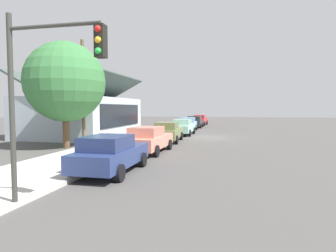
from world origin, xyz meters
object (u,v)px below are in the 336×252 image
Objects in this scene: car_navy at (111,154)px; car_coral at (149,139)px; car_seafoam at (183,127)px; utility_pole_wooden at (83,91)px; fire_hydrant_red at (116,147)px; car_cherry at (200,120)px; car_skyblue at (188,124)px; car_olive at (168,132)px; car_charcoal at (195,122)px; traffic_light_main at (46,78)px; shade_tree at (65,82)px.

car_coral is at bearing -0.07° from car_navy.
car_seafoam is (11.64, -0.14, -0.00)m from car_coral.
utility_pole_wooden is 6.46m from fire_hydrant_red.
utility_pole_wooden is at bearing 170.37° from car_cherry.
fire_hydrant_red is (-30.29, 1.44, -0.32)m from car_cherry.
car_skyblue is 0.64× the size of utility_pole_wooden.
car_olive and car_cherry have the same top height.
car_olive is 16.94m from car_charcoal.
car_skyblue reaches higher than fire_hydrant_red.
car_cherry is at bearing 0.33° from traffic_light_main.
utility_pole_wooden is at bearing 150.16° from car_seafoam.
car_olive is at bearing 0.47° from car_navy.
traffic_light_main is 13.43m from utility_pole_wooden.
traffic_light_main reaches higher than car_coral.
car_cherry is (28.67, 0.01, 0.00)m from car_coral.
traffic_light_main is 9.09m from fire_hydrant_red.
car_skyblue is at bearing -19.72° from utility_pole_wooden.
shade_tree is (0.71, 5.97, 3.61)m from car_coral.
car_navy is 6.40× the size of fire_hydrant_red.
car_navy and car_seafoam have the same top height.
car_coral is at bearing -41.63° from fire_hydrant_red.
traffic_light_main is 7.32× the size of fire_hydrant_red.
shade_tree reaches higher than car_cherry.
shade_tree reaches higher than car_skyblue.
car_charcoal is at bearing -178.64° from car_cherry.
car_olive is 8.51m from shade_tree.
car_skyblue is 0.68× the size of shade_tree.
traffic_light_main is at bearing -168.86° from fire_hydrant_red.
car_cherry is 38.81m from traffic_light_main.
car_skyblue is at bearing 179.31° from car_charcoal.
shade_tree is at bearing 62.73° from fire_hydrant_red.
traffic_light_main is at bearing -179.25° from car_seafoam.
car_olive is 11.23m from car_skyblue.
car_seafoam is at bearing -177.56° from car_cherry.
car_charcoal is 0.65× the size of shade_tree.
car_olive is 22.97m from car_cherry.
car_navy is at bearing -144.69° from utility_pole_wooden.
car_cherry is at bearing -12.04° from shade_tree.
car_navy is 28.20m from car_charcoal.
car_olive is at bearing 3.11° from car_coral.
utility_pole_wooden reaches higher than car_olive.
car_navy is 9.91m from utility_pole_wooden.
car_charcoal is (28.20, 0.06, 0.00)m from car_navy.
car_seafoam is at bearing -30.38° from utility_pole_wooden.
utility_pole_wooden is (-9.52, 5.58, 3.11)m from car_seafoam.
fire_hydrant_red is (8.43, 1.66, -2.99)m from traffic_light_main.
car_coral and car_skyblue have the same top height.
car_coral is at bearing 177.87° from car_skyblue.
car_olive and car_charcoal have the same top height.
car_seafoam is 0.95× the size of car_cherry.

